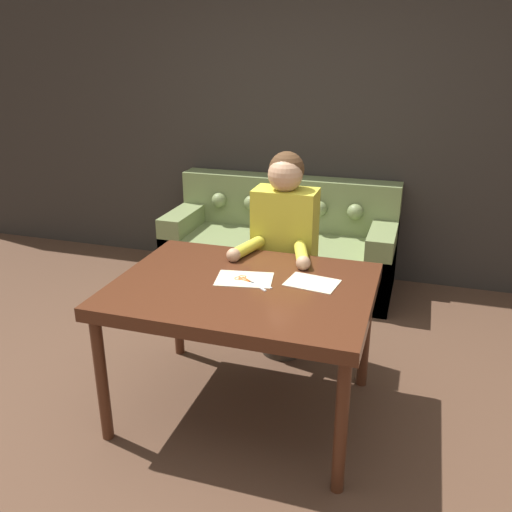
{
  "coord_description": "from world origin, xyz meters",
  "views": [
    {
      "loc": [
        0.9,
        -2.29,
        1.89
      ],
      "look_at": [
        0.11,
        0.24,
        0.86
      ],
      "focal_mm": 38.0,
      "sensor_mm": 36.0,
      "label": 1
    }
  ],
  "objects_px": {
    "person": "(284,257)",
    "scissors": "(247,281)",
    "dining_table": "(243,297)",
    "couch": "(281,248)"
  },
  "relations": [
    {
      "from": "dining_table",
      "to": "person",
      "type": "xyz_separation_m",
      "value": [
        0.05,
        0.66,
        -0.02
      ]
    },
    {
      "from": "dining_table",
      "to": "scissors",
      "type": "relative_size",
      "value": 5.93
    },
    {
      "from": "dining_table",
      "to": "couch",
      "type": "relative_size",
      "value": 0.7
    },
    {
      "from": "person",
      "to": "scissors",
      "type": "bearing_deg",
      "value": -93.41
    },
    {
      "from": "couch",
      "to": "scissors",
      "type": "height_order",
      "value": "couch"
    },
    {
      "from": "person",
      "to": "scissors",
      "type": "height_order",
      "value": "person"
    },
    {
      "from": "person",
      "to": "scissors",
      "type": "relative_size",
      "value": 5.98
    },
    {
      "from": "scissors",
      "to": "dining_table",
      "type": "bearing_deg",
      "value": -103.33
    },
    {
      "from": "dining_table",
      "to": "couch",
      "type": "height_order",
      "value": "couch"
    },
    {
      "from": "couch",
      "to": "dining_table",
      "type": "bearing_deg",
      "value": -81.57
    }
  ]
}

